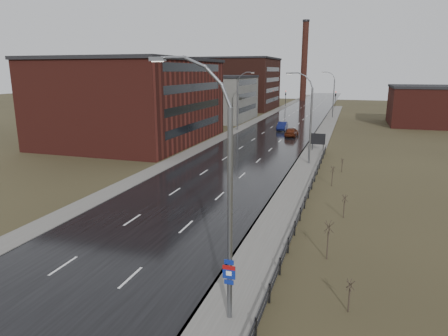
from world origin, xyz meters
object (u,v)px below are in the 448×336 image
Objects in this scene: car_near at (282,126)px; car_far at (292,132)px; streetlight_main at (223,197)px; billboard at (318,139)px.

car_far is at bearing -69.97° from car_near.
streetlight_main is at bearing -84.60° from car_near.
car_far is (-5.04, 55.44, -5.24)m from streetlight_main.
car_near is (-8.63, 19.81, -0.96)m from billboard.
car_near is 1.01× the size of car_far.
car_near is at bearing 113.55° from billboard.
billboard reaches higher than car_far.
streetlight_main reaches higher than car_far.
car_near is at bearing -66.23° from car_far.
billboard is (0.63, 43.02, -4.29)m from streetlight_main.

